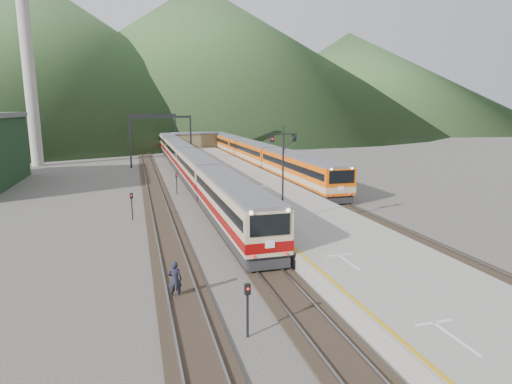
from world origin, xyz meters
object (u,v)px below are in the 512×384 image
object	(u,v)px
second_train	(252,152)
main_train	(187,161)
worker	(175,280)
signal_mast	(283,163)

from	to	relation	value
second_train	main_train	bearing A→B (deg)	-147.14
main_train	worker	distance (m)	40.24
signal_mast	main_train	bearing A→B (deg)	96.01
main_train	worker	world-z (taller)	main_train
main_train	worker	xyz separation A→B (m)	(-5.32, -39.88, -1.00)
worker	second_train	bearing A→B (deg)	-99.04
signal_mast	second_train	bearing A→B (deg)	77.92
second_train	worker	distance (m)	50.22
main_train	second_train	xyz separation A→B (m)	(11.50, 7.43, 0.18)
signal_mast	worker	world-z (taller)	signal_mast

